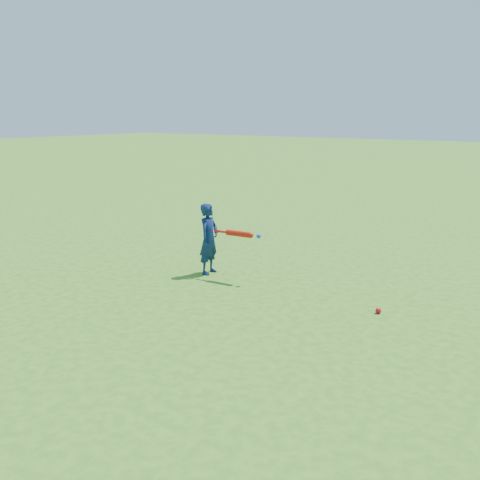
{
  "coord_description": "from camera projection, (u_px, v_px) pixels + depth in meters",
  "views": [
    {
      "loc": [
        4.85,
        -5.48,
        2.21
      ],
      "look_at": [
        0.86,
        0.29,
        0.54
      ],
      "focal_mm": 40.0,
      "sensor_mm": 36.0,
      "label": 1
    }
  ],
  "objects": [
    {
      "name": "ground",
      "position": [
        179.0,
        273.0,
        7.58
      ],
      "size": [
        80.0,
        80.0,
        0.0
      ],
      "primitive_type": "plane",
      "color": "#36741B",
      "rests_on": "ground"
    },
    {
      "name": "ground_ball_red",
      "position": [
        378.0,
        311.0,
        6.04
      ],
      "size": [
        0.07,
        0.07,
        0.07
      ],
      "primitive_type": "sphere",
      "color": "red",
      "rests_on": "ground"
    },
    {
      "name": "bat_swing",
      "position": [
        241.0,
        234.0,
        7.13
      ],
      "size": [
        0.69,
        0.11,
        0.08
      ],
      "rotation": [
        0.0,
        0.0,
        0.08
      ],
      "color": "red",
      "rests_on": "ground"
    },
    {
      "name": "child",
      "position": [
        209.0,
        239.0,
        7.46
      ],
      "size": [
        0.28,
        0.39,
        1.0
      ],
      "primitive_type": "imported",
      "rotation": [
        0.0,
        0.0,
        1.69
      ],
      "color": "#101F4D",
      "rests_on": "ground"
    }
  ]
}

